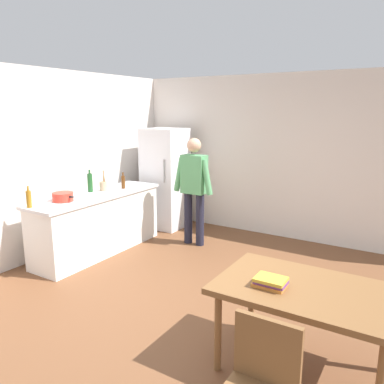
{
  "coord_description": "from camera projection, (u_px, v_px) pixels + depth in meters",
  "views": [
    {
      "loc": [
        2.08,
        -3.14,
        2.13
      ],
      "look_at": [
        -0.61,
        1.23,
        1.01
      ],
      "focal_mm": 35.57,
      "sensor_mm": 36.0,
      "label": 1
    }
  ],
  "objects": [
    {
      "name": "ground_plane",
      "position": [
        180.0,
        309.0,
        4.13
      ],
      "size": [
        14.0,
        14.0,
        0.0
      ],
      "primitive_type": "plane",
      "color": "brown"
    },
    {
      "name": "wall_back",
      "position": [
        278.0,
        157.0,
        6.34
      ],
      "size": [
        6.4,
        0.12,
        2.7
      ],
      "primitive_type": "cube",
      "color": "silver",
      "rests_on": "ground_plane"
    },
    {
      "name": "wall_left",
      "position": [
        33.0,
        166.0,
        5.34
      ],
      "size": [
        0.12,
        5.6,
        2.7
      ],
      "primitive_type": "cube",
      "color": "silver",
      "rests_on": "ground_plane"
    },
    {
      "name": "kitchen_counter",
      "position": [
        98.0,
        223.0,
        5.72
      ],
      "size": [
        0.64,
        2.2,
        0.9
      ],
      "color": "white",
      "rests_on": "ground_plane"
    },
    {
      "name": "refrigerator",
      "position": [
        165.0,
        178.0,
        6.91
      ],
      "size": [
        0.7,
        0.67,
        1.8
      ],
      "color": "white",
      "rests_on": "ground_plane"
    },
    {
      "name": "person",
      "position": [
        194.0,
        184.0,
        5.94
      ],
      "size": [
        0.7,
        0.22,
        1.7
      ],
      "color": "#1E1E2D",
      "rests_on": "ground_plane"
    },
    {
      "name": "dining_table",
      "position": [
        306.0,
        296.0,
        3.02
      ],
      "size": [
        1.4,
        0.9,
        0.75
      ],
      "color": "brown",
      "rests_on": "ground_plane"
    },
    {
      "name": "cooking_pot",
      "position": [
        63.0,
        197.0,
        5.18
      ],
      "size": [
        0.4,
        0.28,
        0.12
      ],
      "color": "red",
      "rests_on": "kitchen_counter"
    },
    {
      "name": "utensil_jar",
      "position": [
        103.0,
        186.0,
        5.84
      ],
      "size": [
        0.11,
        0.11,
        0.32
      ],
      "color": "tan",
      "rests_on": "kitchen_counter"
    },
    {
      "name": "bottle_beer_brown",
      "position": [
        123.0,
        182.0,
        6.01
      ],
      "size": [
        0.06,
        0.06,
        0.26
      ],
      "color": "#5B3314",
      "rests_on": "kitchen_counter"
    },
    {
      "name": "bottle_oil_amber",
      "position": [
        29.0,
        199.0,
        4.83
      ],
      "size": [
        0.06,
        0.06,
        0.28
      ],
      "color": "#996619",
      "rests_on": "kitchen_counter"
    },
    {
      "name": "bottle_wine_green",
      "position": [
        90.0,
        182.0,
        5.75
      ],
      "size": [
        0.08,
        0.08,
        0.34
      ],
      "color": "#1E5123",
      "rests_on": "kitchen_counter"
    },
    {
      "name": "book_stack",
      "position": [
        270.0,
        282.0,
        3.01
      ],
      "size": [
        0.26,
        0.19,
        0.08
      ],
      "color": "orange",
      "rests_on": "dining_table"
    }
  ]
}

